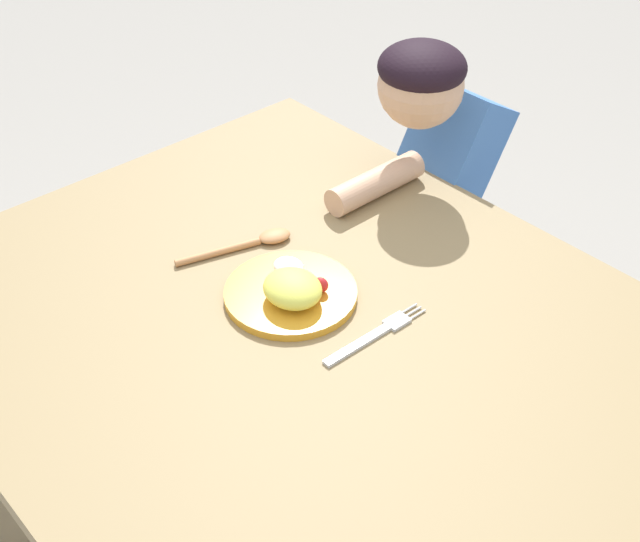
# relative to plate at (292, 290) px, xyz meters

# --- Properties ---
(dining_table) EXTENTS (1.33, 0.98, 0.73)m
(dining_table) POSITION_rel_plate_xyz_m (0.11, -0.03, -0.14)
(dining_table) COLOR #8F784F
(dining_table) RESTS_ON ground_plane
(plate) EXTENTS (0.22, 0.22, 0.06)m
(plate) POSITION_rel_plate_xyz_m (0.00, 0.00, 0.00)
(plate) COLOR gold
(plate) RESTS_ON dining_table
(fork) EXTENTS (0.03, 0.20, 0.01)m
(fork) POSITION_rel_plate_xyz_m (0.15, 0.04, -0.02)
(fork) COLOR silver
(fork) RESTS_ON dining_table
(spoon) EXTENTS (0.09, 0.21, 0.02)m
(spoon) POSITION_rel_plate_xyz_m (-0.16, 0.04, -0.01)
(spoon) COLOR tan
(spoon) RESTS_ON dining_table
(person) EXTENTS (0.16, 0.44, 1.00)m
(person) POSITION_rel_plate_xyz_m (-0.13, 0.52, -0.18)
(person) COLOR #3C4F70
(person) RESTS_ON ground_plane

